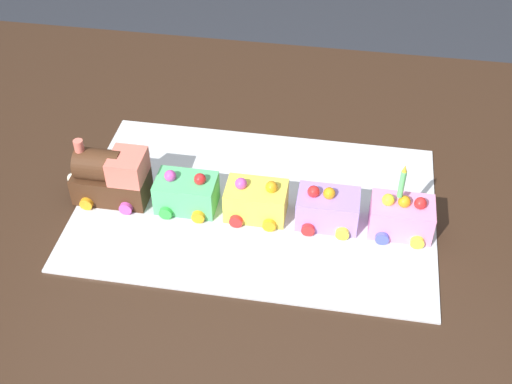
# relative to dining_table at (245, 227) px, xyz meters

# --- Properties ---
(dining_table) EXTENTS (1.40, 1.00, 0.74)m
(dining_table) POSITION_rel_dining_table_xyz_m (0.00, 0.00, 0.00)
(dining_table) COLOR #382316
(dining_table) RESTS_ON ground
(cake_board) EXTENTS (0.60, 0.40, 0.00)m
(cake_board) POSITION_rel_dining_table_xyz_m (0.03, -0.06, 0.11)
(cake_board) COLOR silver
(cake_board) RESTS_ON dining_table
(cake_locomotive) EXTENTS (0.14, 0.08, 0.12)m
(cake_locomotive) POSITION_rel_dining_table_xyz_m (-0.21, -0.08, 0.16)
(cake_locomotive) COLOR #472816
(cake_locomotive) RESTS_ON cake_board
(cake_car_tanker_mint_green) EXTENTS (0.10, 0.08, 0.07)m
(cake_car_tanker_mint_green) POSITION_rel_dining_table_xyz_m (-0.08, -0.08, 0.14)
(cake_car_tanker_mint_green) COLOR #59CC7A
(cake_car_tanker_mint_green) RESTS_ON cake_board
(cake_car_caboose_lemon) EXTENTS (0.10, 0.08, 0.07)m
(cake_car_caboose_lemon) POSITION_rel_dining_table_xyz_m (0.03, -0.08, 0.14)
(cake_car_caboose_lemon) COLOR #F4E04C
(cake_car_caboose_lemon) RESTS_ON cake_board
(cake_car_hopper_lavender) EXTENTS (0.10, 0.08, 0.07)m
(cake_car_hopper_lavender) POSITION_rel_dining_table_xyz_m (0.15, -0.08, 0.14)
(cake_car_hopper_lavender) COLOR #AD84E0
(cake_car_hopper_lavender) RESTS_ON cake_board
(cake_car_gondola_bubblegum) EXTENTS (0.10, 0.08, 0.07)m
(cake_car_gondola_bubblegum) POSITION_rel_dining_table_xyz_m (0.27, -0.08, 0.14)
(cake_car_gondola_bubblegum) COLOR pink
(cake_car_gondola_bubblegum) RESTS_ON cake_board
(birthday_candle) EXTENTS (0.01, 0.01, 0.06)m
(birthday_candle) POSITION_rel_dining_table_xyz_m (0.26, -0.08, 0.21)
(birthday_candle) COLOR #66D872
(birthday_candle) RESTS_ON cake_car_gondola_bubblegum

